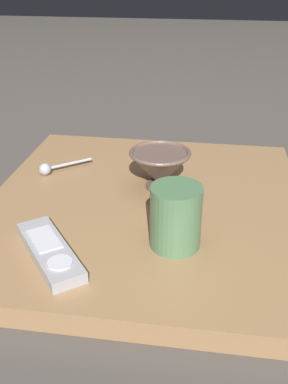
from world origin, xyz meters
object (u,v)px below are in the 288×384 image
(cereal_bowl, at_px, (160,167))
(teaspoon, at_px, (49,168))
(coffee_mug, at_px, (176,217))
(tv_remote_near, at_px, (50,251))

(cereal_bowl, relative_size, teaspoon, 1.24)
(coffee_mug, bearing_deg, tv_remote_near, 108.12)
(cereal_bowl, xyz_separation_m, coffee_mug, (-0.19, -0.05, 0.01))
(cereal_bowl, distance_m, coffee_mug, 0.20)
(cereal_bowl, distance_m, teaspoon, 0.24)
(cereal_bowl, height_order, tv_remote_near, cereal_bowl)
(coffee_mug, xyz_separation_m, tv_remote_near, (-0.06, 0.19, -0.04))
(tv_remote_near, bearing_deg, teaspoon, 19.26)
(teaspoon, bearing_deg, coffee_mug, -127.88)
(coffee_mug, bearing_deg, teaspoon, 52.12)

